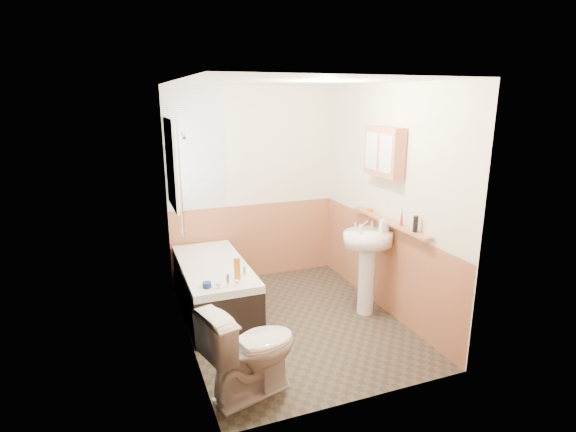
{
  "coord_description": "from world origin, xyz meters",
  "views": [
    {
      "loc": [
        -1.63,
        -4.1,
        2.35
      ],
      "look_at": [
        0.0,
        0.15,
        1.15
      ],
      "focal_mm": 28.0,
      "sensor_mm": 36.0,
      "label": 1
    }
  ],
  "objects_px": {
    "pine_shelf": "(389,222)",
    "medicine_cabinet": "(384,152)",
    "bathtub": "(214,287)",
    "sink": "(367,256)",
    "toilet": "(251,350)"
  },
  "relations": [
    {
      "from": "bathtub",
      "to": "sink",
      "type": "distance_m",
      "value": 1.74
    },
    {
      "from": "medicine_cabinet",
      "to": "toilet",
      "type": "bearing_deg",
      "value": -151.47
    },
    {
      "from": "toilet",
      "to": "medicine_cabinet",
      "type": "bearing_deg",
      "value": -77.45
    },
    {
      "from": "medicine_cabinet",
      "to": "pine_shelf",
      "type": "bearing_deg",
      "value": -77.5
    },
    {
      "from": "pine_shelf",
      "to": "medicine_cabinet",
      "type": "xyz_separation_m",
      "value": [
        -0.03,
        0.13,
        0.74
      ]
    },
    {
      "from": "bathtub",
      "to": "pine_shelf",
      "type": "bearing_deg",
      "value": -22.2
    },
    {
      "from": "medicine_cabinet",
      "to": "bathtub",
      "type": "bearing_deg",
      "value": 161.1
    },
    {
      "from": "toilet",
      "to": "sink",
      "type": "distance_m",
      "value": 1.87
    },
    {
      "from": "sink",
      "to": "medicine_cabinet",
      "type": "relative_size",
      "value": 1.87
    },
    {
      "from": "bathtub",
      "to": "medicine_cabinet",
      "type": "bearing_deg",
      "value": -18.9
    },
    {
      "from": "toilet",
      "to": "pine_shelf",
      "type": "bearing_deg",
      "value": -81.02
    },
    {
      "from": "toilet",
      "to": "sink",
      "type": "relative_size",
      "value": 0.74
    },
    {
      "from": "sink",
      "to": "medicine_cabinet",
      "type": "xyz_separation_m",
      "value": [
        0.17,
        0.05,
        1.12
      ]
    },
    {
      "from": "bathtub",
      "to": "pine_shelf",
      "type": "relative_size",
      "value": 1.16
    },
    {
      "from": "toilet",
      "to": "medicine_cabinet",
      "type": "xyz_separation_m",
      "value": [
        1.77,
        0.96,
        1.41
      ]
    }
  ]
}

